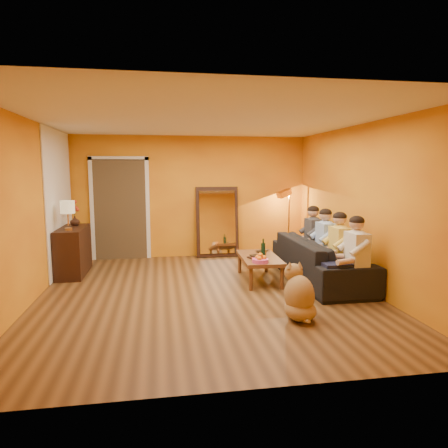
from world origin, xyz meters
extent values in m
cube|color=brown|center=(0.00, 0.00, 0.00)|extent=(5.00, 5.50, 0.00)
cube|color=white|center=(0.00, 0.00, 2.60)|extent=(5.00, 5.50, 0.00)
cube|color=orange|center=(0.00, 2.75, 1.30)|extent=(5.00, 0.00, 2.60)
cube|color=orange|center=(-2.50, 0.00, 1.30)|extent=(0.00, 5.50, 2.60)
cube|color=orange|center=(2.50, 0.00, 1.30)|extent=(0.00, 5.50, 2.60)
cube|color=white|center=(-2.48, 1.75, 1.30)|extent=(0.02, 1.90, 2.58)
cube|color=#3F2D19|center=(-1.50, 2.83, 1.05)|extent=(1.06, 0.30, 2.10)
cube|color=white|center=(-2.07, 2.71, 1.05)|extent=(0.08, 0.06, 2.20)
cube|color=white|center=(-0.93, 2.71, 1.05)|extent=(0.08, 0.06, 2.20)
cube|color=white|center=(-1.50, 2.71, 2.12)|extent=(1.22, 0.06, 0.08)
cube|color=black|center=(0.55, 2.63, 0.76)|extent=(0.92, 0.27, 1.51)
cube|color=white|center=(0.55, 2.59, 0.76)|extent=(0.78, 0.21, 1.35)
cube|color=black|center=(-2.24, 1.55, 0.42)|extent=(0.44, 1.18, 0.85)
imported|color=black|center=(2.00, 0.42, 0.36)|extent=(2.47, 0.96, 0.72)
cylinder|color=black|center=(1.02, 0.53, 0.58)|extent=(0.07, 0.07, 0.31)
imported|color=#B27F3F|center=(1.09, 0.70, 0.47)|extent=(0.11, 0.11, 0.09)
imported|color=black|center=(1.15, 0.93, 0.43)|extent=(0.35, 0.32, 0.02)
imported|color=black|center=(0.79, 0.38, 0.43)|extent=(0.29, 0.32, 0.02)
imported|color=#B62F14|center=(0.80, 0.39, 0.45)|extent=(0.24, 0.28, 0.02)
imported|color=black|center=(0.79, 0.37, 0.47)|extent=(0.20, 0.24, 0.02)
imported|color=black|center=(-2.24, 1.80, 0.94)|extent=(0.17, 0.17, 0.18)
camera|label=1|loc=(-0.69, -5.88, 1.87)|focal=32.00mm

